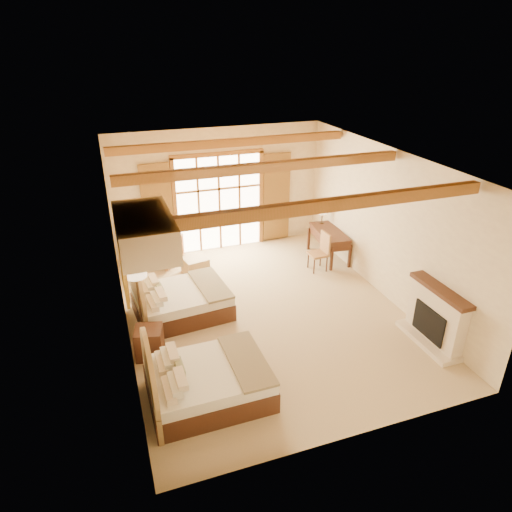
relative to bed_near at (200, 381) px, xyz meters
name	(u,v)px	position (x,y,z in m)	size (l,w,h in m)	color
floor	(264,312)	(1.83, 2.05, -0.37)	(7.00, 7.00, 0.00)	tan
wall_back	(218,190)	(1.83, 5.55, 1.23)	(5.50, 5.50, 0.00)	beige
wall_left	(119,263)	(-0.92, 2.05, 1.23)	(7.00, 7.00, 0.00)	beige
wall_right	(387,225)	(4.58, 2.05, 1.23)	(7.00, 7.00, 0.00)	beige
ceiling	(266,160)	(1.83, 2.05, 2.83)	(7.00, 7.00, 0.00)	#B57E39
ceiling_beams	(266,167)	(1.83, 2.05, 2.71)	(5.39, 4.60, 0.18)	#9C5A2B
french_doors	(219,204)	(1.83, 5.49, 0.88)	(3.95, 0.08, 2.60)	white
fireplace	(435,319)	(4.43, 0.05, 0.14)	(0.46, 1.40, 1.16)	beige
painting	(124,274)	(-0.87, 1.30, 1.38)	(0.06, 0.95, 0.75)	gold
canopy_valance	(145,231)	(-0.57, 0.05, 2.58)	(0.70, 1.40, 0.45)	beige
bed_near	(200,381)	(0.00, 0.00, 0.00)	(1.87, 1.46, 1.23)	#482819
bed_far	(175,300)	(0.07, 2.53, 0.00)	(1.96, 1.55, 1.21)	#482819
nightstand	(149,342)	(-0.61, 1.38, -0.09)	(0.47, 0.47, 0.56)	#482819
floor_lamp	(136,274)	(-0.67, 1.71, 1.14)	(0.38, 0.38, 1.78)	#39291A
armchair	(162,250)	(0.19, 5.04, 0.00)	(0.80, 0.83, 0.75)	#BF804F
ottoman	(195,265)	(0.85, 4.25, -0.17)	(0.54, 0.54, 0.40)	#9E7B4E
desk	(329,243)	(4.27, 3.93, 0.03)	(0.74, 1.46, 0.76)	#482819
desk_chair	(318,259)	(3.74, 3.42, -0.07)	(0.44, 0.44, 0.96)	#996744
desk_lamp	(322,211)	(4.33, 4.49, 0.71)	(0.22, 0.22, 0.44)	#39291A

